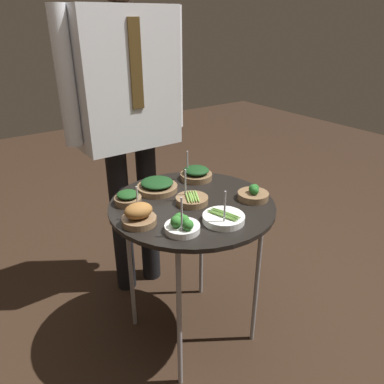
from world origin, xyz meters
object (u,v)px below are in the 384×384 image
at_px(bowl_spinach_back_left, 157,186).
at_px(bowl_broccoli_front_center, 182,225).
at_px(bowl_spinach_front_left, 196,174).
at_px(bowl_spinach_mid_right, 128,198).
at_px(bowl_broccoli_near_rim, 253,194).
at_px(serving_cart, 192,213).
at_px(waiter_figure, 126,97).
at_px(bowl_asparagus_far_rim, 192,200).
at_px(bowl_asparagus_front_right, 224,218).
at_px(bowl_roast_center, 139,215).

distance_m(bowl_spinach_back_left, bowl_broccoli_front_center, 0.37).
xyz_separation_m(bowl_spinach_front_left, bowl_spinach_mid_right, (-0.38, -0.05, -0.00)).
distance_m(bowl_broccoli_near_rim, bowl_spinach_mid_right, 0.52).
bearing_deg(serving_cart, waiter_figure, 92.63).
bearing_deg(bowl_broccoli_near_rim, bowl_spinach_front_left, 102.75).
relative_size(bowl_broccoli_near_rim, waiter_figure, 0.08).
relative_size(serving_cart, bowl_spinach_front_left, 4.68).
bearing_deg(bowl_asparagus_far_rim, waiter_figure, 92.55).
distance_m(serving_cart, bowl_asparagus_front_right, 0.20).
height_order(bowl_spinach_front_left, bowl_asparagus_front_right, bowl_asparagus_front_right).
bearing_deg(bowl_spinach_back_left, bowl_broccoli_near_rim, -46.42).
relative_size(serving_cart, bowl_broccoli_front_center, 4.66).
relative_size(serving_cart, bowl_broccoli_near_rim, 5.41).
distance_m(bowl_spinach_front_left, bowl_spinach_mid_right, 0.38).
bearing_deg(bowl_broccoli_near_rim, waiter_figure, 112.52).
relative_size(bowl_spinach_front_left, bowl_broccoli_front_center, 0.99).
height_order(bowl_asparagus_far_rim, waiter_figure, waiter_figure).
distance_m(bowl_asparagus_front_right, bowl_broccoli_near_rim, 0.24).
height_order(bowl_broccoli_near_rim, bowl_broccoli_front_center, bowl_broccoli_front_center).
distance_m(serving_cart, bowl_roast_center, 0.27).
xyz_separation_m(bowl_asparagus_front_right, bowl_spinach_back_left, (-0.06, 0.38, 0.01)).
bearing_deg(bowl_roast_center, bowl_spinach_back_left, 46.18).
xyz_separation_m(bowl_asparagus_far_rim, bowl_spinach_back_left, (-0.06, 0.19, 0.01)).
bearing_deg(bowl_asparagus_far_rim, bowl_roast_center, -174.56).
relative_size(bowl_roast_center, bowl_spinach_mid_right, 1.21).
xyz_separation_m(bowl_spinach_front_left, waiter_figure, (-0.19, 0.30, 0.33)).
bearing_deg(serving_cart, bowl_roast_center, -174.51).
bearing_deg(bowl_asparagus_far_rim, bowl_spinach_mid_right, 145.34).
relative_size(bowl_spinach_front_left, bowl_spinach_back_left, 0.84).
bearing_deg(bowl_roast_center, waiter_figure, 65.80).
distance_m(bowl_asparagus_far_rim, bowl_broccoli_front_center, 0.23).
distance_m(bowl_spinach_back_left, waiter_figure, 0.46).
height_order(bowl_spinach_front_left, waiter_figure, waiter_figure).
height_order(bowl_spinach_front_left, bowl_spinach_back_left, bowl_spinach_front_left).
bearing_deg(bowl_spinach_front_left, bowl_broccoli_near_rim, -77.25).
distance_m(bowl_roast_center, bowl_spinach_back_left, 0.29).
height_order(bowl_asparagus_far_rim, bowl_roast_center, bowl_asparagus_far_rim).
bearing_deg(bowl_asparagus_front_right, waiter_figure, 92.51).
height_order(bowl_asparagus_front_right, bowl_spinach_back_left, bowl_asparagus_front_right).
bearing_deg(bowl_spinach_mid_right, bowl_asparagus_front_right, -56.87).
relative_size(bowl_roast_center, bowl_spinach_back_left, 0.76).
height_order(bowl_spinach_back_left, bowl_broccoli_front_center, bowl_broccoli_front_center).
bearing_deg(bowl_spinach_front_left, bowl_asparagus_far_rim, -129.83).
relative_size(bowl_asparagus_far_rim, bowl_spinach_front_left, 0.93).
bearing_deg(bowl_asparagus_far_rim, bowl_asparagus_front_right, -87.61).
bearing_deg(bowl_spinach_front_left, bowl_roast_center, -152.42).
height_order(bowl_broccoli_near_rim, bowl_spinach_mid_right, bowl_broccoli_near_rim).
distance_m(bowl_broccoli_near_rim, bowl_spinach_back_left, 0.42).
bearing_deg(bowl_asparagus_front_right, bowl_spinach_mid_right, 123.13).
distance_m(bowl_asparagus_far_rim, bowl_asparagus_front_right, 0.19).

